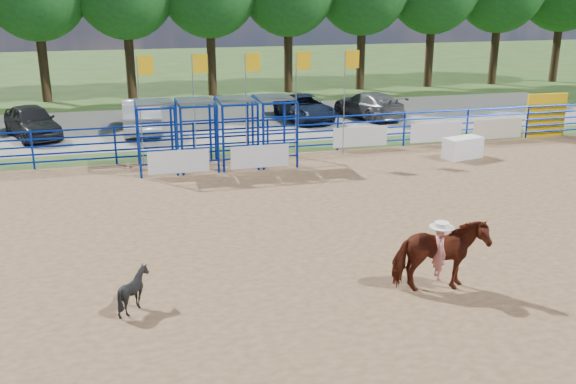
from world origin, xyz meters
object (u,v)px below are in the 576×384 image
at_px(announcer_table, 463,148).
at_px(calf, 134,290).
at_px(horse_and_rider, 440,253).
at_px(car_d, 368,105).
at_px(car_b, 142,115).
at_px(car_c, 305,108).
at_px(car_a, 32,121).

distance_m(announcer_table, calf, 16.34).
height_order(horse_and_rider, car_d, horse_and_rider).
height_order(car_b, car_c, car_b).
bearing_deg(car_b, car_d, -175.00).
bearing_deg(calf, car_c, -35.24).
bearing_deg(announcer_table, car_b, 146.02).
bearing_deg(calf, car_d, -43.29).
height_order(announcer_table, car_b, car_b).
bearing_deg(car_c, horse_and_rider, -102.41).
distance_m(car_c, car_d, 3.45).
relative_size(horse_and_rider, car_d, 0.49).
bearing_deg(car_d, horse_and_rider, 58.24).
xyz_separation_m(horse_and_rider, car_c, (2.49, 19.69, -0.27)).
bearing_deg(calf, car_a, 3.01).
bearing_deg(car_d, calf, 41.34).
distance_m(calf, car_b, 18.03).
distance_m(announcer_table, car_a, 19.02).
xyz_separation_m(horse_and_rider, car_a, (-10.64, 18.86, -0.17)).
relative_size(horse_and_rider, car_c, 0.49).
bearing_deg(horse_and_rider, calf, 173.22).
height_order(car_a, car_d, car_a).
relative_size(car_a, car_c, 0.95).
relative_size(horse_and_rider, car_b, 0.46).
height_order(horse_and_rider, car_b, horse_and_rider).
height_order(car_a, car_b, car_b).
distance_m(horse_and_rider, calf, 6.68).
bearing_deg(car_a, car_c, -17.97).
relative_size(car_b, car_c, 1.07).
xyz_separation_m(announcer_table, car_d, (-0.54, 9.00, 0.24)).
relative_size(announcer_table, calf, 1.75).
xyz_separation_m(car_c, car_d, (3.45, -0.13, 0.03)).
relative_size(car_a, car_b, 0.89).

